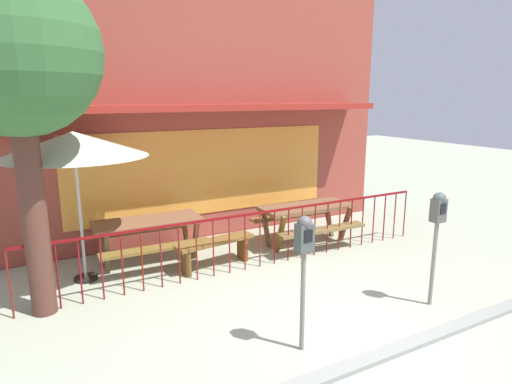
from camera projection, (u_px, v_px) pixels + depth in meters
name	position (u px, v px, depth m)	size (l,w,h in m)	color
ground	(335.00, 328.00, 5.41)	(40.00, 40.00, 0.00)	#9FA78F
pub_storefront	(201.00, 111.00, 8.60)	(8.44, 1.34, 5.14)	maroon
patio_fence_front	(253.00, 231.00, 7.14)	(7.11, 0.04, 0.97)	maroon
picnic_table_left	(148.00, 229.00, 7.39)	(1.84, 1.41, 0.79)	brown
picnic_table_right	(306.00, 214.00, 8.35)	(1.85, 1.42, 0.79)	brown
patio_umbrella	(74.00, 145.00, 6.35)	(2.15, 2.15, 2.34)	black
patio_bench	(215.00, 247.00, 7.27)	(1.43, 0.52, 0.48)	brown
parking_meter_near	(438.00, 219.00, 5.75)	(0.18, 0.17, 1.60)	gray
parking_meter_far	(304.00, 248.00, 4.68)	(0.18, 0.17, 1.59)	gray
street_tree	(16.00, 57.00, 5.08)	(2.01, 2.01, 4.36)	#543027
curb_edge	(377.00, 358.00, 4.77)	(11.82, 0.20, 0.11)	gray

